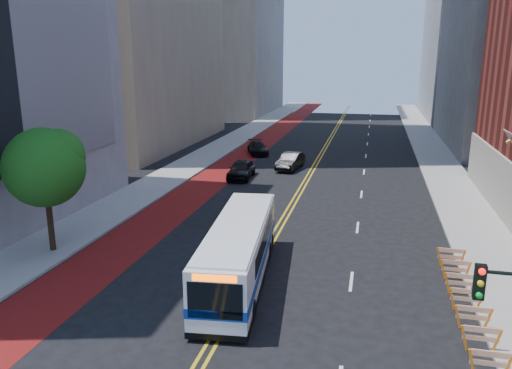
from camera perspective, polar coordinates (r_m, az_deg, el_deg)
The scene contains 13 objects.
ground at distance 20.09m, azimuth -4.49°, elevation -16.78°, with size 160.00×160.00×0.00m, color black.
sidewalk_left at distance 50.55m, azimuth -7.15°, elevation 2.49°, with size 4.00×140.00×0.15m, color gray.
sidewalk_right at distance 47.92m, azimuth 20.88°, elevation 0.99°, with size 4.00×140.00×0.15m, color gray.
bus_lane_paint at distance 49.36m, azimuth -2.89°, elevation 2.21°, with size 3.60×140.00×0.01m, color #600D0E.
center_line_inner at distance 47.80m, azimuth 6.27°, elevation 1.74°, with size 0.14×140.00×0.01m, color gold.
center_line_outer at distance 47.76m, azimuth 6.70°, elevation 1.72°, with size 0.14×140.00×0.01m, color gold.
lane_dashes at distance 55.31m, azimuth 12.45°, elevation 3.21°, with size 0.14×98.20×0.01m.
construction_barriers at distance 22.40m, azimuth 23.23°, elevation -12.54°, with size 1.42×10.91×1.00m.
street_tree at distance 28.42m, azimuth -22.92°, elevation 2.13°, with size 4.20×4.20×6.70m.
transit_bus at distance 23.62m, azimuth -1.94°, elevation -7.57°, with size 3.50×11.02×2.98m.
car_a at distance 43.89m, azimuth -1.70°, elevation 1.75°, with size 1.90×4.72×1.61m, color black.
car_b at distance 47.60m, azimuth 3.96°, elevation 2.69°, with size 1.65×4.74×1.56m, color black.
car_c at distance 55.01m, azimuth 0.20°, elevation 4.21°, with size 1.91×4.69×1.36m, color black.
Camera 1 is at (5.41, -16.33, 10.37)m, focal length 35.00 mm.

